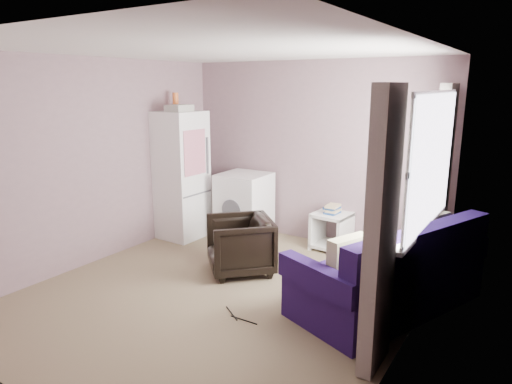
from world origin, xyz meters
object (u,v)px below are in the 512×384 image
Objects in this scene: armchair at (240,242)px; side_table at (332,228)px; fridge at (180,174)px; sofa at (392,277)px; washing_machine at (244,204)px.

armchair reaches higher than side_table.
fridge is at bearing -158.54° from armchair.
armchair is 0.33× the size of sofa.
sofa is (1.17, -1.23, 0.04)m from side_table.
fridge is 1.01m from washing_machine.
side_table is at bearing 155.21° from sofa.
fridge reaches higher than armchair.
washing_machine is at bearing -171.68° from side_table.
fridge is 2.21× the size of washing_machine.
washing_machine is 1.50× the size of side_table.
side_table is (2.07, 0.66, -0.63)m from fridge.
armchair is 0.79× the size of washing_machine.
sofa is at bearing -8.84° from fridge.
fridge is 0.93× the size of sofa.
fridge is 3.35m from sofa.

